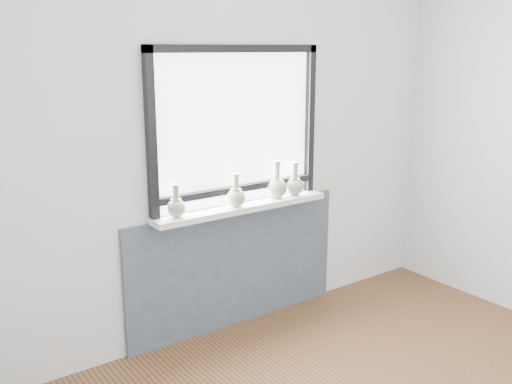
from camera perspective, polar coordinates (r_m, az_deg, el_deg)
back_wall at (r=3.85m, az=-2.26°, el=4.81°), size 3.60×0.02×2.60m
apron_panel at (r=4.06m, az=-1.90°, el=-7.44°), size 1.70×0.03×0.86m
windowsill at (r=3.86m, az=-1.38°, el=-1.54°), size 1.32×0.18×0.04m
window at (r=3.80m, az=-1.97°, el=6.84°), size 1.30×0.06×1.05m
vase_a at (r=3.59m, az=-8.00°, el=-1.42°), size 0.13×0.13×0.21m
vase_b at (r=3.79m, az=-2.03°, el=-0.39°), size 0.13×0.13×0.23m
vase_c at (r=4.01m, az=2.06°, el=0.57°), size 0.15×0.15×0.27m
vase_d at (r=4.10m, az=3.87°, el=0.73°), size 0.13×0.13×0.24m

